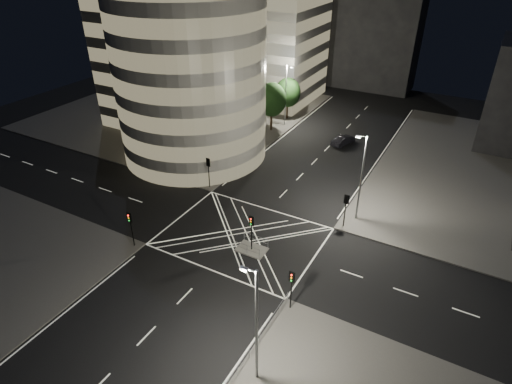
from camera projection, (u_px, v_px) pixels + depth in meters
The scene contains 24 objects.
ground at pixel (242, 236), 45.30m from camera, with size 120.00×120.00×0.00m, color black.
sidewalk_far_left at pixel (181, 111), 77.55m from camera, with size 42.00×42.00×0.15m, color #504D4B.
central_island at pixel (252, 249), 43.31m from camera, with size 3.00×2.00×0.15m, color slate.
office_tower_curved at pixel (183, 55), 61.44m from camera, with size 30.00×29.00×27.20m.
office_block_rear at pixel (254, 36), 80.17m from camera, with size 24.00×16.00×22.00m, color gray.
building_far_end at pixel (371, 42), 85.78m from camera, with size 18.00×8.00×18.00m, color black.
tree_a at pixel (206, 146), 54.06m from camera, with size 4.75×4.75×7.14m.
tree_b at pixel (231, 125), 58.20m from camera, with size 4.03×4.03×7.44m.
tree_c at pixel (253, 119), 63.29m from camera, with size 3.65×3.65×6.05m.
tree_d at pixel (272, 100), 67.21m from camera, with size 4.67×4.67×7.76m.
tree_e at pixel (288, 93), 71.98m from camera, with size 4.31×4.31×7.01m.
traffic_signal_fl at pixel (208, 167), 52.55m from camera, with size 0.55×0.22×4.00m.
traffic_signal_nl at pixel (131, 223), 42.36m from camera, with size 0.55×0.22×4.00m.
traffic_signal_fr at pixel (346, 205), 45.23m from camera, with size 0.55×0.22×4.00m.
traffic_signal_nr at pixel (292, 283), 35.04m from camera, with size 0.55×0.22×4.00m.
traffic_signal_island at pixel (251, 227), 41.84m from camera, with size 0.55×0.22×4.00m.
street_lamp_left_near at pixel (226, 132), 55.36m from camera, with size 1.25×0.25×10.00m.
street_lamp_left_far at pixel (286, 93), 68.84m from camera, with size 1.25×0.25×10.00m.
street_lamp_right_far at pixel (361, 176), 45.26m from camera, with size 1.25×0.25×10.00m.
street_lamp_right_near at pixel (256, 324), 28.03m from camera, with size 1.25×0.25×10.00m.
railing_near_right at pixel (255, 346), 32.38m from camera, with size 0.06×11.70×1.10m, color slate.
railing_island_south at pixel (247, 250), 42.31m from camera, with size 2.80×0.06×1.10m, color slate.
railing_island_north at pixel (256, 240), 43.66m from camera, with size 2.80×0.06×1.10m, color slate.
sedan at pixel (343, 140), 64.87m from camera, with size 1.52×4.35×1.43m, color black.
Camera 1 is at (18.94, -31.10, 27.40)m, focal length 30.00 mm.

